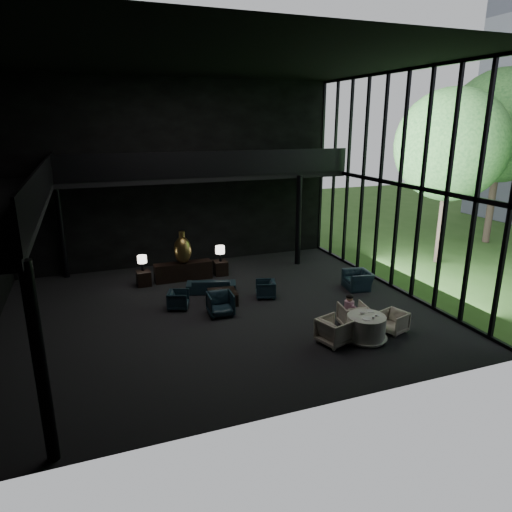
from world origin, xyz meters
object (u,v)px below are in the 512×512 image
object	(u,v)px
table_lamp_right	(220,250)
dining_chair_north	(353,313)
dining_chair_east	(393,321)
side_table_left	(144,278)
lounge_armchair_south	(220,302)
coffee_table	(223,297)
console	(183,271)
sofa	(211,284)
lounge_armchair_east	(265,289)
side_table_right	(220,268)
dining_table	(366,329)
dining_chair_west	(334,328)
bronze_urn	(183,250)
lounge_armchair_west	(178,300)
table_lamp_left	(142,260)
child	(349,304)
window_armchair	(358,277)

from	to	relation	value
table_lamp_right	dining_chair_north	world-z (taller)	table_lamp_right
table_lamp_right	dining_chair_east	xyz separation A→B (m)	(3.43, -7.11, -0.72)
side_table_left	lounge_armchair_south	size ratio (longest dim) A/B	0.63
side_table_left	coffee_table	xyz separation A→B (m)	(2.39, -2.82, -0.08)
console	sofa	distance (m)	1.89
dining_chair_north	lounge_armchair_east	bearing A→B (deg)	-53.95
side_table_right	lounge_armchair_south	distance (m)	4.18
dining_table	dining_chair_north	bearing A→B (deg)	82.10
lounge_armchair_east	dining_chair_west	xyz separation A→B (m)	(0.54, -4.06, 0.14)
side_table_right	coffee_table	xyz separation A→B (m)	(-0.81, -3.03, -0.08)
bronze_urn	dining_chair_north	bearing A→B (deg)	-56.35
table_lamp_right	lounge_armchair_east	bearing A→B (deg)	-75.07
bronze_urn	lounge_armchair_east	world-z (taller)	bronze_urn
side_table_left	sofa	size ratio (longest dim) A/B	0.35
bronze_urn	lounge_armchair_west	distance (m)	3.10
side_table_left	table_lamp_left	xyz separation A→B (m)	(0.00, 0.13, 0.73)
dining_chair_west	child	size ratio (longest dim) A/B	1.46
bronze_urn	sofa	bearing A→B (deg)	-67.51
lounge_armchair_south	coffee_table	world-z (taller)	lounge_armchair_south
sofa	dining_chair_east	xyz separation A→B (m)	(4.34, -5.26, 0.03)
child	dining_table	bearing A→B (deg)	91.82
side_table_left	dining_chair_north	distance (m)	8.34
dining_chair_west	dining_chair_north	bearing A→B (deg)	-71.01
coffee_table	dining_chair_west	size ratio (longest dim) A/B	1.03
lounge_armchair_south	dining_chair_west	size ratio (longest dim) A/B	0.98
table_lamp_left	child	xyz separation A→B (m)	(5.53, -6.24, -0.25)
bronze_urn	coffee_table	distance (m)	3.17
table_lamp_right	bronze_urn	bearing A→B (deg)	-174.25
table_lamp_left	dining_chair_west	size ratio (longest dim) A/B	0.64
side_table_left	sofa	distance (m)	2.82
table_lamp_right	dining_chair_west	distance (m)	7.29
table_lamp_right	lounge_armchair_west	distance (m)	3.90
side_table_right	coffee_table	distance (m)	3.14
lounge_armchair_south	child	distance (m)	4.21
console	bronze_urn	world-z (taller)	bronze_urn
child	side_table_left	bearing A→B (deg)	-47.83
child	dining_chair_north	bearing A→B (deg)	-174.48
dining_chair_east	sofa	bearing A→B (deg)	-158.12
lounge_armchair_south	dining_chair_east	world-z (taller)	lounge_armchair_south
lounge_armchair_west	dining_chair_north	xyz separation A→B (m)	(4.87, -3.31, 0.11)
coffee_table	window_armchair	bearing A→B (deg)	-4.53
side_table_right	dining_chair_east	size ratio (longest dim) A/B	0.86
dining_chair_east	dining_chair_west	xyz separation A→B (m)	(-2.08, -0.03, 0.12)
dining_table	dining_chair_west	xyz separation A→B (m)	(-1.01, 0.11, 0.15)
lounge_armchair_east	coffee_table	size ratio (longest dim) A/B	0.68
side_table_right	dining_table	world-z (taller)	dining_table
side_table_left	dining_chair_east	world-z (taller)	dining_chair_east
table_lamp_left	lounge_armchair_south	distance (m)	4.46
lounge_armchair_south	coffee_table	size ratio (longest dim) A/B	0.95
table_lamp_right	lounge_armchair_east	distance (m)	3.27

